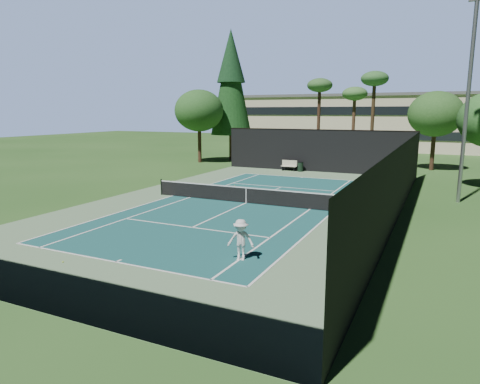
# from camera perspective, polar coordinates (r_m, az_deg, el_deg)

# --- Properties ---
(ground) EXTENTS (160.00, 160.00, 0.00)m
(ground) POSITION_cam_1_polar(r_m,az_deg,el_deg) (26.75, 0.82, -1.50)
(ground) COLOR #29531F
(ground) RESTS_ON ground
(apron_slab) EXTENTS (18.00, 32.00, 0.01)m
(apron_slab) POSITION_cam_1_polar(r_m,az_deg,el_deg) (26.75, 0.82, -1.49)
(apron_slab) COLOR #64875E
(apron_slab) RESTS_ON ground
(court_surface) EXTENTS (10.97, 23.77, 0.01)m
(court_surface) POSITION_cam_1_polar(r_m,az_deg,el_deg) (26.75, 0.82, -1.48)
(court_surface) COLOR #1A5352
(court_surface) RESTS_ON ground
(court_lines) EXTENTS (11.07, 23.87, 0.01)m
(court_lines) POSITION_cam_1_polar(r_m,az_deg,el_deg) (26.75, 0.82, -1.46)
(court_lines) COLOR white
(court_lines) RESTS_ON ground
(tennis_net) EXTENTS (12.90, 0.10, 1.10)m
(tennis_net) POSITION_cam_1_polar(r_m,az_deg,el_deg) (26.64, 0.82, -0.33)
(tennis_net) COLOR black
(tennis_net) RESTS_ON ground
(fence) EXTENTS (18.04, 32.05, 4.03)m
(fence) POSITION_cam_1_polar(r_m,az_deg,el_deg) (26.46, 0.89, 2.78)
(fence) COLOR black
(fence) RESTS_ON ground
(player) EXTENTS (1.15, 0.82, 1.61)m
(player) POSITION_cam_1_polar(r_m,az_deg,el_deg) (16.42, 0.10, -6.40)
(player) COLOR silver
(player) RESTS_ON ground
(tennis_ball_a) EXTENTS (0.06, 0.06, 0.06)m
(tennis_ball_a) POSITION_cam_1_polar(r_m,az_deg,el_deg) (17.69, -22.54, -8.61)
(tennis_ball_a) COLOR #ADCA2E
(tennis_ball_a) RESTS_ON ground
(tennis_ball_b) EXTENTS (0.07, 0.07, 0.07)m
(tennis_ball_b) POSITION_cam_1_polar(r_m,az_deg,el_deg) (29.79, -4.04, -0.21)
(tennis_ball_b) COLOR #D2F437
(tennis_ball_b) RESTS_ON ground
(tennis_ball_c) EXTENTS (0.07, 0.07, 0.07)m
(tennis_ball_c) POSITION_cam_1_polar(r_m,az_deg,el_deg) (29.31, 3.44, -0.38)
(tennis_ball_c) COLOR #D6E434
(tennis_ball_c) RESTS_ON ground
(tennis_ball_d) EXTENTS (0.07, 0.07, 0.07)m
(tennis_ball_d) POSITION_cam_1_polar(r_m,az_deg,el_deg) (32.96, -0.70, 0.86)
(tennis_ball_d) COLOR #D2E433
(tennis_ball_d) RESTS_ON ground
(park_bench) EXTENTS (1.50, 0.45, 1.02)m
(park_bench) POSITION_cam_1_polar(r_m,az_deg,el_deg) (41.80, 6.57, 3.57)
(park_bench) COLOR beige
(park_bench) RESTS_ON ground
(trash_bin) EXTENTS (0.56, 0.56, 0.95)m
(trash_bin) POSITION_cam_1_polar(r_m,az_deg,el_deg) (41.38, 8.05, 3.37)
(trash_bin) COLOR black
(trash_bin) RESTS_ON ground
(pine_tree) EXTENTS (4.80, 4.80, 15.00)m
(pine_tree) POSITION_cam_1_polar(r_m,az_deg,el_deg) (51.34, -1.21, 15.00)
(pine_tree) COLOR #4B3020
(pine_tree) RESTS_ON ground
(palm_a) EXTENTS (2.80, 2.80, 9.32)m
(palm_a) POSITION_cam_1_polar(r_m,az_deg,el_deg) (49.57, 10.58, 13.41)
(palm_a) COLOR #40271B
(palm_a) RESTS_ON ground
(palm_b) EXTENTS (2.80, 2.80, 8.42)m
(palm_b) POSITION_cam_1_polar(r_m,az_deg,el_deg) (50.70, 15.05, 12.22)
(palm_b) COLOR #4E3221
(palm_b) RESTS_ON ground
(palm_c) EXTENTS (2.80, 2.80, 9.77)m
(palm_c) POSITION_cam_1_polar(r_m,az_deg,el_deg) (47.39, 17.50, 13.75)
(palm_c) COLOR #3F2C1B
(palm_c) RESTS_ON ground
(decid_tree_a) EXTENTS (5.12, 5.12, 7.62)m
(decid_tree_a) POSITION_cam_1_polar(r_m,az_deg,el_deg) (45.81, 24.64, 9.42)
(decid_tree_a) COLOR #40291B
(decid_tree_a) RESTS_ON ground
(decid_tree_c) EXTENTS (5.44, 5.44, 8.09)m
(decid_tree_c) POSITION_cam_1_polar(r_m,az_deg,el_deg) (48.63, -5.48, 10.73)
(decid_tree_c) COLOR #4A2D1F
(decid_tree_c) RESTS_ON ground
(campus_building) EXTENTS (40.50, 12.50, 8.30)m
(campus_building) POSITION_cam_1_polar(r_m,az_deg,el_deg) (70.63, 16.72, 9.02)
(campus_building) COLOR beige
(campus_building) RESTS_ON ground
(light_pole) EXTENTS (0.90, 0.25, 12.22)m
(light_pole) POSITION_cam_1_polar(r_m,az_deg,el_deg) (29.83, 28.10, 11.02)
(light_pole) COLOR #95989D
(light_pole) RESTS_ON ground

